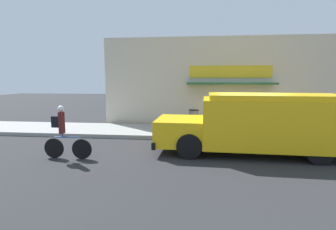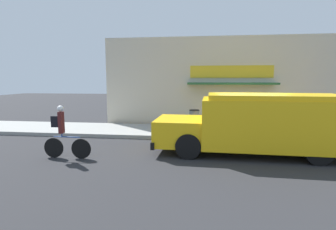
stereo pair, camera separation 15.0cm
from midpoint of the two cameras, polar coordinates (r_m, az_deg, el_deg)
ground_plane at (r=11.26m, az=16.42°, el=-5.67°), size 70.00×70.00×0.00m
sidewalk at (r=12.65m, az=15.32°, el=-3.79°), size 28.00×2.92×0.17m
storefront at (r=14.18m, az=14.49°, el=6.83°), size 14.21×1.07×4.77m
school_bus at (r=9.47m, az=18.70°, el=-1.61°), size 6.40×2.82×2.06m
cyclist at (r=9.11m, az=-22.22°, el=-3.76°), size 1.61×0.20×1.73m
trash_bin at (r=12.51m, az=5.26°, el=-1.03°), size 0.48×0.48×0.97m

